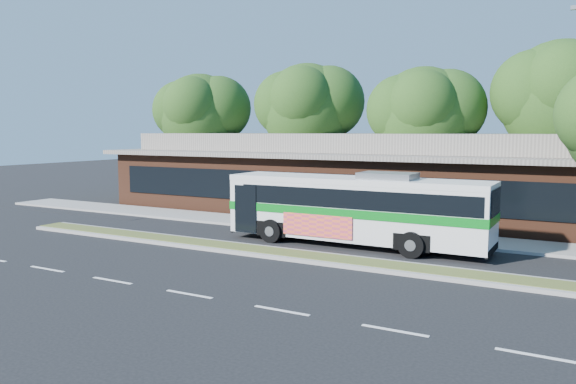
# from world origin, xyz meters

# --- Properties ---
(ground) EXTENTS (120.00, 120.00, 0.00)m
(ground) POSITION_xyz_m (0.00, 0.00, 0.00)
(ground) COLOR black
(ground) RESTS_ON ground
(median_strip) EXTENTS (26.00, 1.10, 0.15)m
(median_strip) POSITION_xyz_m (0.00, 0.60, 0.07)
(median_strip) COLOR #4A5122
(median_strip) RESTS_ON ground
(sidewalk) EXTENTS (44.00, 2.60, 0.12)m
(sidewalk) POSITION_xyz_m (0.00, 6.40, 0.06)
(sidewalk) COLOR gray
(sidewalk) RESTS_ON ground
(parking_lot) EXTENTS (14.00, 12.00, 0.01)m
(parking_lot) POSITION_xyz_m (-18.00, 10.00, 0.01)
(parking_lot) COLOR black
(parking_lot) RESTS_ON ground
(plaza_building) EXTENTS (33.20, 11.20, 4.45)m
(plaza_building) POSITION_xyz_m (0.00, 12.99, 2.13)
(plaza_building) COLOR #502919
(plaza_building) RESTS_ON ground
(tree_bg_a) EXTENTS (6.47, 5.80, 8.63)m
(tree_bg_a) POSITION_xyz_m (-14.58, 15.14, 5.87)
(tree_bg_a) COLOR black
(tree_bg_a) RESTS_ON ground
(tree_bg_b) EXTENTS (6.69, 6.00, 9.00)m
(tree_bg_b) POSITION_xyz_m (-6.57, 16.14, 6.14)
(tree_bg_b) COLOR black
(tree_bg_b) RESTS_ON ground
(tree_bg_c) EXTENTS (6.24, 5.60, 8.26)m
(tree_bg_c) POSITION_xyz_m (1.40, 15.13, 5.59)
(tree_bg_c) COLOR black
(tree_bg_c) RESTS_ON ground
(tree_bg_d) EXTENTS (6.91, 6.20, 9.37)m
(tree_bg_d) POSITION_xyz_m (8.45, 16.15, 6.42)
(tree_bg_d) COLOR black
(tree_bg_d) RESTS_ON ground
(transit_bus) EXTENTS (10.68, 2.55, 2.99)m
(transit_bus) POSITION_xyz_m (1.55, 3.62, 1.66)
(transit_bus) COLOR silver
(transit_bus) RESTS_ON ground
(sedan) EXTENTS (5.38, 2.38, 1.53)m
(sedan) POSITION_xyz_m (-9.00, 9.53, 0.77)
(sedan) COLOR #ADB0B5
(sedan) RESTS_ON ground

